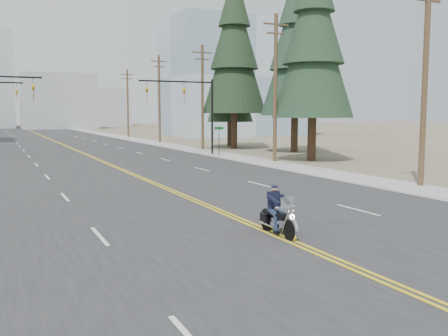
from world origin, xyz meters
name	(u,v)px	position (x,y,z in m)	size (l,w,h in m)	color
ground_plane	(310,250)	(0.00, 0.00, 0.00)	(400.00, 400.00, 0.00)	#776D56
road	(49,139)	(0.00, 70.00, 0.01)	(20.00, 200.00, 0.01)	#303033
sidewalk_right	(122,137)	(11.50, 70.00, 0.01)	(3.00, 200.00, 0.01)	#A5A5A0
traffic_mast_right	(192,101)	(8.98, 32.00, 4.94)	(7.10, 0.26, 7.00)	black
street_sign	(219,136)	(10.80, 30.00, 1.80)	(0.90, 0.06, 2.62)	black
utility_pole_a	(425,76)	(12.50, 8.00, 5.73)	(2.20, 0.30, 11.00)	brown
utility_pole_b	(275,86)	(12.50, 23.00, 5.98)	(2.20, 0.30, 11.50)	brown
utility_pole_c	(202,95)	(12.50, 38.00, 5.73)	(2.20, 0.30, 11.00)	brown
utility_pole_d	(159,97)	(12.50, 53.00, 5.98)	(2.20, 0.30, 11.50)	brown
utility_pole_e	(128,102)	(12.50, 70.00, 5.73)	(2.20, 0.30, 11.00)	brown
glass_building	(235,79)	(32.00, 70.00, 10.00)	(24.00, 16.00, 20.00)	#9EB5CC
haze_bldg_b	(58,102)	(8.00, 125.00, 7.00)	(18.00, 14.00, 14.00)	#ADB2B7
haze_bldg_c	(194,94)	(40.00, 110.00, 9.00)	(16.00, 12.00, 18.00)	#B7BCC6
haze_bldg_e	(105,107)	(25.00, 150.00, 6.00)	(14.00, 14.00, 12.00)	#B7BCC6
motorcyclist	(278,211)	(0.09, 1.87, 0.77)	(0.85, 1.98, 1.55)	black
conifer_near	(314,35)	(15.71, 22.55, 9.99)	(6.57, 6.57, 17.40)	#382619
conifer_mid	(296,46)	(19.48, 30.95, 10.45)	(6.83, 6.83, 18.21)	#382619
conifer_tall	(234,46)	(16.29, 38.10, 11.12)	(6.97, 6.97, 19.37)	#382619
conifer_far	(230,75)	(17.55, 41.72, 8.28)	(5.39, 5.39, 14.43)	#382619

